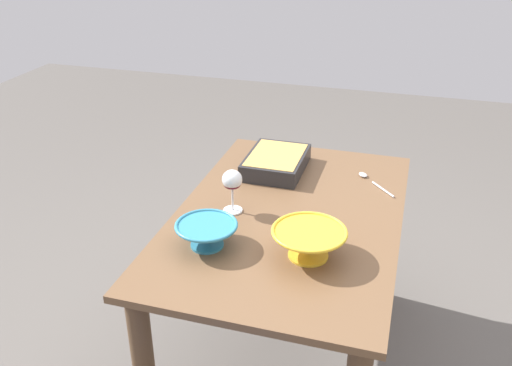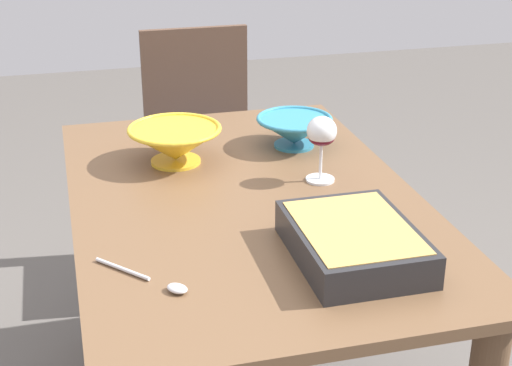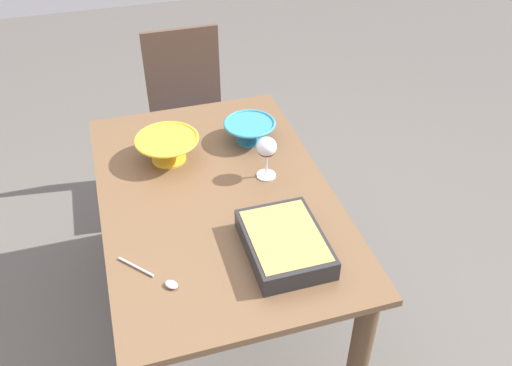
{
  "view_description": "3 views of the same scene",
  "coord_description": "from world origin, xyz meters",
  "px_view_note": "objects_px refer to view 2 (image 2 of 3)",
  "views": [
    {
      "loc": [
        1.75,
        0.39,
        1.78
      ],
      "look_at": [
        -0.02,
        -0.14,
        0.84
      ],
      "focal_mm": 38.82,
      "sensor_mm": 36.0,
      "label": 1
    },
    {
      "loc": [
        -1.65,
        0.4,
        1.53
      ],
      "look_at": [
        -0.07,
        -0.01,
        0.81
      ],
      "focal_mm": 54.73,
      "sensor_mm": 36.0,
      "label": 2
    },
    {
      "loc": [
        -1.51,
        0.3,
        2.01
      ],
      "look_at": [
        -0.02,
        -0.14,
        0.78
      ],
      "focal_mm": 38.63,
      "sensor_mm": 36.0,
      "label": 3
    }
  ],
  "objects_px": {
    "small_bowl": "(175,143)",
    "serving_spoon": "(159,282)",
    "chair": "(203,147)",
    "wine_glass": "(322,135)",
    "casserole_dish": "(354,240)",
    "dining_table": "(246,250)",
    "mixing_bowl": "(294,130)"
  },
  "relations": [
    {
      "from": "small_bowl",
      "to": "serving_spoon",
      "type": "distance_m",
      "value": 0.63
    },
    {
      "from": "chair",
      "to": "wine_glass",
      "type": "xyz_separation_m",
      "value": [
        -0.95,
        -0.12,
        0.37
      ]
    },
    {
      "from": "wine_glass",
      "to": "small_bowl",
      "type": "relative_size",
      "value": 0.68
    },
    {
      "from": "wine_glass",
      "to": "casserole_dish",
      "type": "xyz_separation_m",
      "value": [
        -0.39,
        0.06,
        -0.08
      ]
    },
    {
      "from": "chair",
      "to": "casserole_dish",
      "type": "relative_size",
      "value": 2.8
    },
    {
      "from": "casserole_dish",
      "to": "small_bowl",
      "type": "xyz_separation_m",
      "value": [
        0.61,
        0.27,
        0.02
      ]
    },
    {
      "from": "wine_glass",
      "to": "serving_spoon",
      "type": "bearing_deg",
      "value": 130.85
    },
    {
      "from": "dining_table",
      "to": "serving_spoon",
      "type": "height_order",
      "value": "serving_spoon"
    },
    {
      "from": "casserole_dish",
      "to": "wine_glass",
      "type": "bearing_deg",
      "value": -9.19
    },
    {
      "from": "mixing_bowl",
      "to": "wine_glass",
      "type": "bearing_deg",
      "value": 178.26
    },
    {
      "from": "chair",
      "to": "mixing_bowl",
      "type": "relative_size",
      "value": 4.31
    },
    {
      "from": "dining_table",
      "to": "small_bowl",
      "type": "xyz_separation_m",
      "value": [
        0.26,
        0.13,
        0.2
      ]
    },
    {
      "from": "chair",
      "to": "wine_glass",
      "type": "relative_size",
      "value": 5.39
    },
    {
      "from": "chair",
      "to": "wine_glass",
      "type": "distance_m",
      "value": 1.03
    },
    {
      "from": "serving_spoon",
      "to": "dining_table",
      "type": "bearing_deg",
      "value": -36.12
    },
    {
      "from": "chair",
      "to": "mixing_bowl",
      "type": "xyz_separation_m",
      "value": [
        -0.71,
        -0.13,
        0.3
      ]
    },
    {
      "from": "wine_glass",
      "to": "dining_table",
      "type": "bearing_deg",
      "value": 102.91
    },
    {
      "from": "casserole_dish",
      "to": "small_bowl",
      "type": "height_order",
      "value": "small_bowl"
    },
    {
      "from": "chair",
      "to": "serving_spoon",
      "type": "relative_size",
      "value": 4.88
    },
    {
      "from": "chair",
      "to": "casserole_dish",
      "type": "height_order",
      "value": "chair"
    },
    {
      "from": "mixing_bowl",
      "to": "serving_spoon",
      "type": "distance_m",
      "value": 0.8
    },
    {
      "from": "chair",
      "to": "wine_glass",
      "type": "bearing_deg",
      "value": -172.63
    },
    {
      "from": "small_bowl",
      "to": "dining_table",
      "type": "bearing_deg",
      "value": -153.83
    },
    {
      "from": "dining_table",
      "to": "chair",
      "type": "height_order",
      "value": "chair"
    },
    {
      "from": "dining_table",
      "to": "mixing_bowl",
      "type": "bearing_deg",
      "value": -35.92
    },
    {
      "from": "dining_table",
      "to": "casserole_dish",
      "type": "distance_m",
      "value": 0.42
    },
    {
      "from": "dining_table",
      "to": "serving_spoon",
      "type": "xyz_separation_m",
      "value": [
        -0.35,
        0.26,
        0.15
      ]
    },
    {
      "from": "mixing_bowl",
      "to": "dining_table",
      "type": "bearing_deg",
      "value": 144.08
    },
    {
      "from": "dining_table",
      "to": "wine_glass",
      "type": "xyz_separation_m",
      "value": [
        0.05,
        -0.21,
        0.27
      ]
    },
    {
      "from": "chair",
      "to": "wine_glass",
      "type": "height_order",
      "value": "wine_glass"
    },
    {
      "from": "wine_glass",
      "to": "mixing_bowl",
      "type": "distance_m",
      "value": 0.26
    },
    {
      "from": "dining_table",
      "to": "chair",
      "type": "relative_size",
      "value": 1.39
    }
  ]
}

